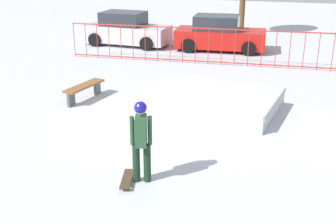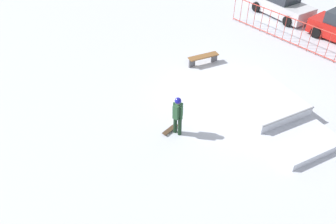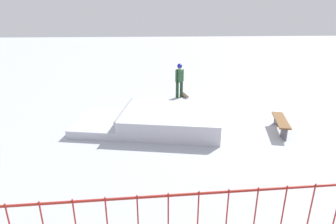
{
  "view_description": "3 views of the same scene",
  "coord_description": "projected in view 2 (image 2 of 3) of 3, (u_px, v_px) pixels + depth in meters",
  "views": [
    {
      "loc": [
        3.53,
        -10.4,
        4.47
      ],
      "look_at": [
        0.91,
        -1.41,
        0.9
      ],
      "focal_mm": 46.11,
      "sensor_mm": 36.0,
      "label": 1
    },
    {
      "loc": [
        8.8,
        -9.38,
        9.21
      ],
      "look_at": [
        0.56,
        -3.34,
        1.0
      ],
      "focal_mm": 36.87,
      "sensor_mm": 36.0,
      "label": 2
    },
    {
      "loc": [
        2.06,
        10.9,
        4.57
      ],
      "look_at": [
        1.59,
        0.55,
        0.6
      ],
      "focal_mm": 31.04,
      "sensor_mm": 36.0,
      "label": 3
    }
  ],
  "objects": [
    {
      "name": "ground_plane",
      "position": [
        220.0,
        96.0,
        15.62
      ],
      "size": [
        60.0,
        60.0,
        0.0
      ],
      "primitive_type": "plane",
      "color": "#B2B7C1"
    },
    {
      "name": "skateboard",
      "position": [
        170.0,
        129.0,
        13.72
      ],
      "size": [
        0.39,
        0.82,
        0.09
      ],
      "rotation": [
        0.0,
        0.0,
        4.94
      ],
      "color": "#3F2D1E",
      "rests_on": "ground"
    },
    {
      "name": "skater",
      "position": [
        178.0,
        113.0,
        13.03
      ],
      "size": [
        0.43,
        0.43,
        1.73
      ],
      "rotation": [
        0.0,
        0.0,
        4.99
      ],
      "color": "black",
      "rests_on": "ground"
    },
    {
      "name": "park_bench",
      "position": [
        203.0,
        58.0,
        17.57
      ],
      "size": [
        0.72,
        1.65,
        0.48
      ],
      "rotation": [
        0.0,
        0.0,
        4.51
      ],
      "color": "brown",
      "rests_on": "ground"
    },
    {
      "name": "perimeter_fence",
      "position": [
        314.0,
        40.0,
        18.21
      ],
      "size": [
        11.22,
        0.7,
        1.5
      ],
      "rotation": [
        0.0,
        0.0,
        0.06
      ],
      "color": "#B22D23",
      "rests_on": "ground"
    },
    {
      "name": "skate_ramp",
      "position": [
        265.0,
        106.0,
        14.52
      ],
      "size": [
        5.74,
        3.41,
        0.74
      ],
      "rotation": [
        0.0,
        0.0,
        -0.16
      ],
      "color": "silver",
      "rests_on": "ground"
    },
    {
      "name": "parked_car_silver",
      "position": [
        281.0,
        4.0,
        22.15
      ],
      "size": [
        4.2,
        2.12,
        1.6
      ],
      "rotation": [
        0.0,
        0.0,
        -0.06
      ],
      "color": "#B7B7BC",
      "rests_on": "ground"
    }
  ]
}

